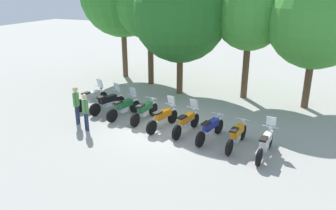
{
  "coord_description": "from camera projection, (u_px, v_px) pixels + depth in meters",
  "views": [
    {
      "loc": [
        5.37,
        -12.53,
        5.98
      ],
      "look_at": [
        0.0,
        0.5,
        0.9
      ],
      "focal_mm": 35.33,
      "sensor_mm": 36.0,
      "label": 1
    }
  ],
  "objects": [
    {
      "name": "motorcycle_7",
      "position": [
        237.0,
        135.0,
        12.91
      ],
      "size": [
        0.68,
        2.18,
        0.99
      ],
      "rotation": [
        0.0,
        0.0,
        1.43
      ],
      "color": "black",
      "rests_on": "ground_plane"
    },
    {
      "name": "person_0",
      "position": [
        85.0,
        110.0,
        14.23
      ],
      "size": [
        0.39,
        0.3,
        1.66
      ],
      "rotation": [
        0.0,
        0.0,
        1.09
      ],
      "color": "#232D4C",
      "rests_on": "ground_plane"
    },
    {
      "name": "motorcycle_2",
      "position": [
        124.0,
        107.0,
        15.86
      ],
      "size": [
        0.82,
        2.14,
        1.37
      ],
      "rotation": [
        0.0,
        0.0,
        1.3
      ],
      "color": "black",
      "rests_on": "ground_plane"
    },
    {
      "name": "motorcycle_6",
      "position": [
        210.0,
        128.0,
        13.5
      ],
      "size": [
        0.79,
        2.15,
        0.99
      ],
      "rotation": [
        0.0,
        0.0,
        1.33
      ],
      "color": "black",
      "rests_on": "ground_plane"
    },
    {
      "name": "tree_1",
      "position": [
        150.0,
        5.0,
        19.85
      ],
      "size": [
        4.12,
        4.12,
        6.97
      ],
      "color": "brown",
      "rests_on": "ground_plane"
    },
    {
      "name": "tree_3",
      "position": [
        250.0,
        15.0,
        17.33
      ],
      "size": [
        3.73,
        3.73,
        6.42
      ],
      "color": "brown",
      "rests_on": "ground_plane"
    },
    {
      "name": "motorcycle_1",
      "position": [
        108.0,
        102.0,
        16.55
      ],
      "size": [
        0.9,
        2.1,
        1.37
      ],
      "rotation": [
        0.0,
        0.0,
        1.23
      ],
      "color": "black",
      "rests_on": "ground_plane"
    },
    {
      "name": "motorcycle_3",
      "position": [
        145.0,
        111.0,
        15.42
      ],
      "size": [
        0.66,
        2.18,
        0.99
      ],
      "rotation": [
        0.0,
        0.0,
        1.44
      ],
      "color": "black",
      "rests_on": "ground_plane"
    },
    {
      "name": "motorcycle_8",
      "position": [
        265.0,
        143.0,
        12.2
      ],
      "size": [
        0.66,
        2.19,
        1.37
      ],
      "rotation": [
        0.0,
        0.0,
        1.45
      ],
      "color": "black",
      "rests_on": "ground_plane"
    },
    {
      "name": "motorcycle_0",
      "position": [
        92.0,
        98.0,
        17.19
      ],
      "size": [
        0.76,
        2.16,
        1.37
      ],
      "rotation": [
        0.0,
        0.0,
        1.36
      ],
      "color": "black",
      "rests_on": "ground_plane"
    },
    {
      "name": "motorcycle_4",
      "position": [
        163.0,
        117.0,
        14.59
      ],
      "size": [
        0.79,
        2.15,
        1.37
      ],
      "rotation": [
        0.0,
        0.0,
        1.33
      ],
      "color": "black",
      "rests_on": "ground_plane"
    },
    {
      "name": "ground_plane",
      "position": [
        164.0,
        127.0,
        14.85
      ],
      "size": [
        80.0,
        80.0,
        0.0
      ],
      "primitive_type": "plane",
      "color": "#9E9B93"
    },
    {
      "name": "motorcycle_5",
      "position": [
        187.0,
        122.0,
        14.14
      ],
      "size": [
        0.73,
        2.17,
        1.37
      ],
      "rotation": [
        0.0,
        0.0,
        1.39
      ],
      "color": "black",
      "rests_on": "ground_plane"
    },
    {
      "name": "tree_4",
      "position": [
        317.0,
        21.0,
        15.82
      ],
      "size": [
        4.69,
        4.69,
        6.78
      ],
      "color": "brown",
      "rests_on": "ground_plane"
    },
    {
      "name": "person_1",
      "position": [
        76.0,
        102.0,
        14.89
      ],
      "size": [
        0.27,
        0.41,
        1.77
      ],
      "rotation": [
        0.0,
        0.0,
        0.16
      ],
      "color": "#232D4C",
      "rests_on": "ground_plane"
    },
    {
      "name": "tree_2",
      "position": [
        180.0,
        15.0,
        18.11
      ],
      "size": [
        5.27,
        5.27,
        7.15
      ],
      "color": "brown",
      "rests_on": "ground_plane"
    }
  ]
}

